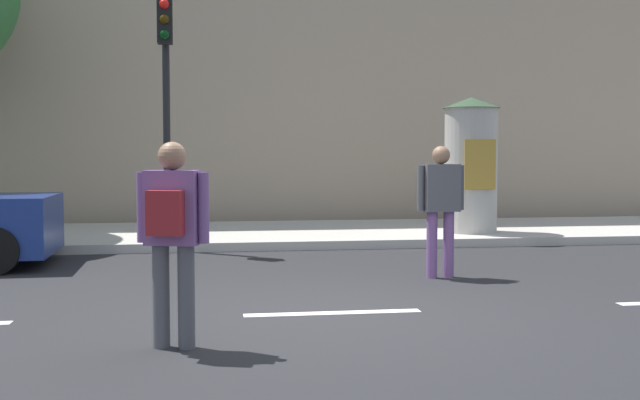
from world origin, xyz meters
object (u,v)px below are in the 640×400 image
at_px(traffic_light, 166,77).
at_px(pedestrian_in_light_jacket, 441,200).
at_px(poster_column, 471,164).
at_px(pedestrian_with_bag, 172,226).
at_px(pedestrian_with_backpack, 481,180).

relative_size(traffic_light, pedestrian_in_light_jacket, 2.33).
height_order(poster_column, pedestrian_in_light_jacket, poster_column).
height_order(traffic_light, poster_column, traffic_light).
relative_size(pedestrian_in_light_jacket, pedestrian_with_bag, 1.00).
xyz_separation_m(poster_column, pedestrian_in_light_jacket, (-1.84, -4.10, -0.41)).
bearing_deg(traffic_light, pedestrian_in_light_jacket, -41.60).
height_order(traffic_light, pedestrian_in_light_jacket, traffic_light).
bearing_deg(pedestrian_with_bag, poster_column, 55.00).
bearing_deg(poster_column, pedestrian_in_light_jacket, -114.20).
bearing_deg(pedestrian_in_light_jacket, poster_column, 65.80).
bearing_deg(pedestrian_in_light_jacket, traffic_light, 138.40).
height_order(pedestrian_in_light_jacket, pedestrian_with_backpack, pedestrian_in_light_jacket).
xyz_separation_m(pedestrian_with_bag, pedestrian_with_backpack, (5.86, 8.80, 0.04)).
bearing_deg(pedestrian_with_backpack, pedestrian_with_bag, -123.66).
xyz_separation_m(pedestrian_in_light_jacket, pedestrian_with_backpack, (2.59, 5.60, 0.05)).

